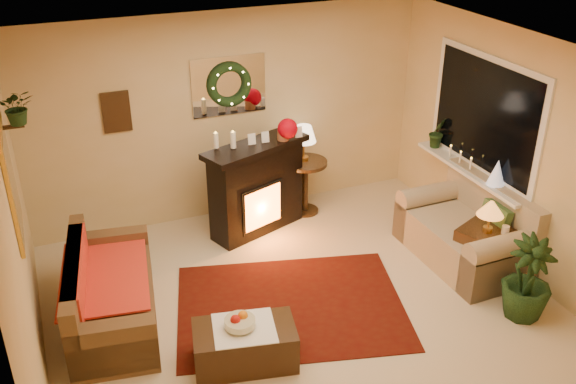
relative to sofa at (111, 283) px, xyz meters
name	(u,v)px	position (x,y,z in m)	size (l,w,h in m)	color
floor	(301,305)	(1.80, -0.50, -0.43)	(5.00, 5.00, 0.00)	beige
ceiling	(304,58)	(1.80, -0.50, 2.17)	(5.00, 5.00, 0.00)	white
wall_back	(230,117)	(1.80, 1.75, 0.87)	(5.00, 5.00, 0.00)	#EFD88C
wall_front	(439,338)	(1.80, -2.75, 0.87)	(5.00, 5.00, 0.00)	#EFD88C
wall_left	(20,247)	(-0.70, -0.50, 0.87)	(4.50, 4.50, 0.00)	#EFD88C
wall_right	(515,153)	(4.30, -0.50, 0.87)	(4.50, 4.50, 0.00)	#EFD88C
area_rug	(291,306)	(1.69, -0.48, -0.42)	(2.30, 1.73, 0.01)	#3D0A0A
sofa	(111,283)	(0.00, 0.00, 0.00)	(0.78, 1.77, 0.76)	brown
red_throw	(104,275)	(-0.04, 0.14, 0.03)	(0.84, 1.36, 0.02)	red
fireplace	(256,189)	(1.92, 1.15, 0.12)	(1.18, 0.37, 1.08)	black
poinsettia	(288,129)	(2.31, 1.10, 0.87)	(0.24, 0.24, 0.24)	#A7000F
mantel_candle_a	(216,140)	(1.45, 1.17, 0.83)	(0.06, 0.06, 0.18)	#FFF7C8
mantel_candle_b	(233,140)	(1.64, 1.10, 0.83)	(0.06, 0.06, 0.19)	beige
mantel_mirror	(229,86)	(1.80, 1.73, 1.27)	(0.92, 0.02, 0.72)	white
wreath	(230,85)	(1.80, 1.69, 1.29)	(0.55, 0.55, 0.11)	#194719
wall_art	(116,112)	(0.45, 1.73, 1.12)	(0.32, 0.03, 0.48)	#381E11
gold_mirror	(11,181)	(-0.68, -0.20, 1.32)	(0.03, 0.84, 1.00)	gold
hanging_plant	(20,124)	(-0.54, 0.55, 1.54)	(0.33, 0.28, 0.36)	#194719
loveseat	(465,227)	(3.86, -0.39, -0.01)	(0.90, 1.55, 0.90)	#958060
window_frame	(485,115)	(4.29, 0.05, 1.12)	(0.03, 1.86, 1.36)	white
window_glass	(484,115)	(4.27, 0.05, 1.12)	(0.02, 1.70, 1.22)	black
window_sill	(470,171)	(4.18, 0.05, 0.44)	(0.22, 1.86, 0.04)	white
mini_tree	(497,172)	(4.20, -0.38, 0.61)	(0.20, 0.20, 0.30)	silver
sill_plant	(438,132)	(4.21, 0.78, 0.66)	(0.29, 0.23, 0.52)	#0F3816
side_table_round	(305,189)	(2.65, 1.34, -0.10)	(0.56, 0.56, 0.72)	#4E2C16
lamp_cream	(304,149)	(2.64, 1.37, 0.45)	(0.31, 0.31, 0.48)	#FFD8AC
end_table_square	(482,256)	(3.83, -0.77, -0.16)	(0.49, 0.49, 0.60)	#311B15
lamp_tiffany	(489,220)	(3.82, -0.80, 0.32)	(0.28, 0.28, 0.42)	orange
coffee_table	(245,344)	(1.00, -1.09, -0.22)	(0.92, 0.50, 0.38)	black
fruit_bowl	(240,322)	(0.96, -1.07, 0.02)	(0.28, 0.28, 0.06)	beige
floor_palm	(528,278)	(3.80, -1.49, 0.02)	(1.47, 1.47, 2.62)	#1D401A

